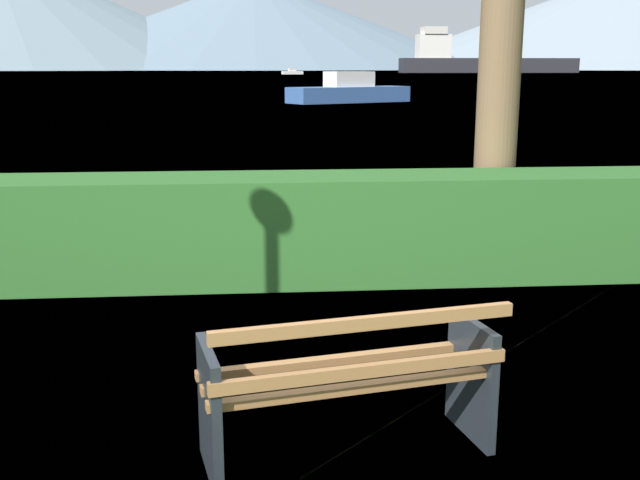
% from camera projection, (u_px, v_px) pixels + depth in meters
% --- Properties ---
extents(ground_plane, '(1400.00, 1400.00, 0.00)m').
position_uv_depth(ground_plane, '(346.00, 451.00, 4.08)').
color(ground_plane, '#4C6B33').
extents(water_surface, '(620.00, 620.00, 0.00)m').
position_uv_depth(water_surface, '(256.00, 72.00, 303.87)').
color(water_surface, '#7A99A8').
rests_on(water_surface, ground_plane).
extents(park_bench, '(1.62, 0.87, 0.87)m').
position_uv_depth(park_bench, '(350.00, 383.00, 3.93)').
color(park_bench, olive).
rests_on(park_bench, ground_plane).
extents(hedge_row, '(13.99, 0.87, 1.02)m').
position_uv_depth(hedge_row, '(305.00, 228.00, 7.27)').
color(hedge_row, '#285B23').
rests_on(hedge_row, ground_plane).
extents(cargo_ship_large, '(61.42, 8.48, 15.14)m').
position_uv_depth(cargo_ship_large, '(475.00, 60.00, 256.87)').
color(cargo_ship_large, '#232328').
rests_on(cargo_ship_large, water_surface).
extents(fishing_boat_near, '(5.93, 3.07, 1.66)m').
position_uv_depth(fishing_boat_near, '(292.00, 72.00, 203.37)').
color(fishing_boat_near, silver).
rests_on(fishing_boat_near, water_surface).
extents(tender_far, '(7.54, 5.22, 1.77)m').
position_uv_depth(tender_far, '(349.00, 92.00, 43.77)').
color(tender_far, '#335693').
rests_on(tender_far, water_surface).
extents(distant_hills, '(893.42, 440.79, 82.65)m').
position_uv_depth(distant_hills, '(348.00, 17.00, 568.17)').
color(distant_hills, slate).
rests_on(distant_hills, ground_plane).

